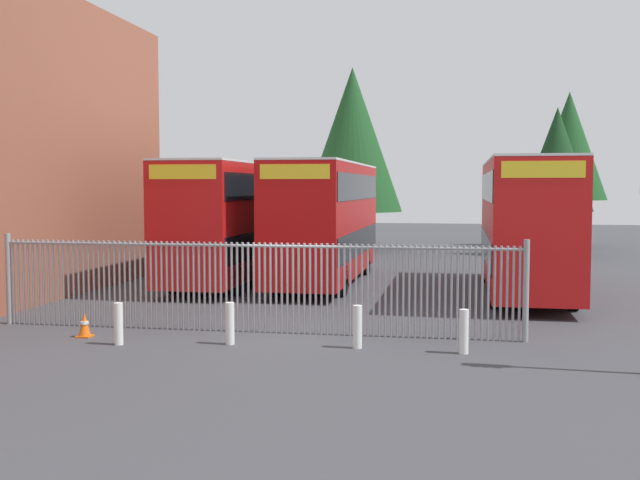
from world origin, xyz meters
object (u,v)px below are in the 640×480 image
at_px(double_decker_bus_behind_fence_right, 234,217).
at_px(bollard_near_right, 357,327).
at_px(bollard_center_front, 230,323).
at_px(traffic_cone_by_gate, 85,325).
at_px(double_decker_bus_near_gate, 525,221).
at_px(double_decker_bus_far_back, 300,208).
at_px(double_decker_bus_behind_fence_left, 326,218).
at_px(bollard_near_left, 119,324).
at_px(bollard_far_right, 464,332).

relative_size(double_decker_bus_behind_fence_right, bollard_near_right, 11.38).
xyz_separation_m(bollard_center_front, traffic_cone_by_gate, (-3.63, 0.19, -0.19)).
bearing_deg(double_decker_bus_behind_fence_right, bollard_center_front, -73.82).
distance_m(bollard_near_right, traffic_cone_by_gate, 6.51).
distance_m(double_decker_bus_near_gate, bollard_near_right, 10.72).
bearing_deg(double_decker_bus_near_gate, bollard_center_front, -126.42).
bearing_deg(bollard_center_front, double_decker_bus_far_back, 98.26).
xyz_separation_m(double_decker_bus_behind_fence_left, double_decker_bus_behind_fence_right, (-3.41, -0.27, 0.00)).
height_order(double_decker_bus_behind_fence_left, bollard_center_front, double_decker_bus_behind_fence_left).
height_order(double_decker_bus_near_gate, double_decker_bus_far_back, same).
bearing_deg(bollard_near_left, double_decker_bus_behind_fence_right, 93.76).
bearing_deg(double_decker_bus_behind_fence_right, traffic_cone_by_gate, -92.23).
distance_m(bollard_near_left, bollard_far_right, 7.63).
distance_m(double_decker_bus_behind_fence_left, bollard_far_right, 12.55).
bearing_deg(double_decker_bus_behind_fence_left, bollard_center_front, -91.03).
bearing_deg(double_decker_bus_far_back, bollard_far_right, -70.51).
relative_size(double_decker_bus_near_gate, bollard_center_front, 11.38).
xyz_separation_m(double_decker_bus_near_gate, bollard_far_right, (-2.00, -9.76, -1.95)).
height_order(bollard_center_front, bollard_far_right, same).
bearing_deg(double_decker_bus_far_back, double_decker_bus_behind_fence_left, -74.20).
distance_m(double_decker_bus_behind_fence_left, bollard_near_right, 11.69).
distance_m(double_decker_bus_far_back, bollard_far_right, 26.36).
xyz_separation_m(bollard_near_left, bollard_center_front, (2.45, 0.50, 0.00)).
distance_m(double_decker_bus_far_back, bollard_near_left, 25.34).
xyz_separation_m(double_decker_bus_far_back, bollard_near_left, (1.15, -25.24, -1.95)).
height_order(double_decker_bus_near_gate, traffic_cone_by_gate, double_decker_bus_near_gate).
relative_size(double_decker_bus_near_gate, double_decker_bus_far_back, 1.00).
relative_size(double_decker_bus_behind_fence_right, bollard_far_right, 11.38).
distance_m(double_decker_bus_near_gate, bollard_center_front, 12.24).
xyz_separation_m(double_decker_bus_behind_fence_left, traffic_cone_by_gate, (-3.83, -11.13, -2.13)).
bearing_deg(double_decker_bus_behind_fence_left, bollard_near_right, -76.59).
bearing_deg(traffic_cone_by_gate, bollard_near_right, -0.72).
bearing_deg(double_decker_bus_behind_fence_left, double_decker_bus_behind_fence_right, -175.40).
bearing_deg(double_decker_bus_near_gate, double_decker_bus_behind_fence_right, 172.77).
bearing_deg(double_decker_bus_behind_fence_left, traffic_cone_by_gate, -108.99).
height_order(bollard_far_right, traffic_cone_by_gate, bollard_far_right).
height_order(double_decker_bus_near_gate, double_decker_bus_behind_fence_left, same).
bearing_deg(double_decker_bus_behind_fence_right, double_decker_bus_near_gate, -7.23).
height_order(double_decker_bus_behind_fence_right, bollard_near_right, double_decker_bus_behind_fence_right).
xyz_separation_m(double_decker_bus_behind_fence_right, bollard_near_right, (6.08, -10.94, -1.95)).
relative_size(double_decker_bus_far_back, bollard_center_front, 11.38).
bearing_deg(double_decker_bus_near_gate, traffic_cone_by_gate, -138.55).
bearing_deg(bollard_far_right, double_decker_bus_far_back, 109.49).
distance_m(bollard_near_left, bollard_center_front, 2.50).
relative_size(double_decker_bus_behind_fence_right, traffic_cone_by_gate, 18.32).
bearing_deg(traffic_cone_by_gate, double_decker_bus_behind_fence_right, 87.77).
relative_size(bollard_center_front, bollard_near_right, 1.00).
distance_m(double_decker_bus_far_back, bollard_near_right, 25.55).
xyz_separation_m(double_decker_bus_near_gate, traffic_cone_by_gate, (-10.80, -9.54, -2.13)).
height_order(double_decker_bus_behind_fence_right, traffic_cone_by_gate, double_decker_bus_behind_fence_right).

